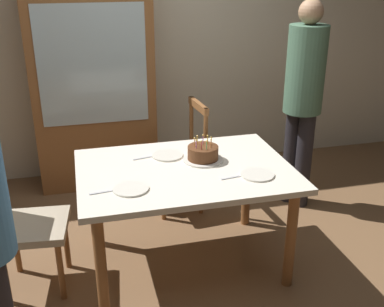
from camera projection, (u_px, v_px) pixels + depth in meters
ground at (185, 262)px, 3.40m from camera, size 6.40×6.40×0.00m
back_wall at (141, 42)px, 4.56m from camera, size 6.40×0.10×2.60m
dining_table at (185, 181)px, 3.15m from camera, size 1.43×1.02×0.75m
birthday_cake at (203, 154)px, 3.21m from camera, size 0.28×0.28×0.17m
plate_near_celebrant at (131, 189)px, 2.81m from camera, size 0.22×0.22×0.01m
plate_far_side at (168, 155)px, 3.30m from camera, size 0.22×0.22×0.01m
plate_near_guest at (257, 175)px, 3.00m from camera, size 0.22×0.22×0.01m
fork_near_celebrant at (104, 192)px, 2.78m from camera, size 0.18×0.04×0.01m
fork_far_side at (145, 157)px, 3.27m from camera, size 0.18×0.05×0.01m
fork_near_guest at (233, 177)px, 2.97m from camera, size 0.18×0.04×0.01m
chair_spindle_back at (180, 159)px, 4.00m from camera, size 0.48×0.48×0.95m
chair_upholstered at (16, 217)px, 2.95m from camera, size 0.49×0.48×0.95m
person_guest at (303, 94)px, 3.87m from camera, size 0.32×0.32×1.77m
china_cabinet at (94, 87)px, 4.32m from camera, size 1.10×0.45×1.90m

